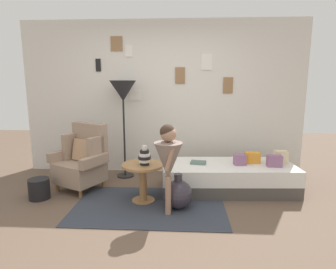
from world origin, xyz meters
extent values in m
plane|color=brown|center=(0.00, 0.00, 0.00)|extent=(12.00, 12.00, 0.00)
cube|color=silver|center=(0.00, 1.95, 1.30)|extent=(4.80, 0.10, 2.60)
cube|color=olive|center=(-0.76, 1.90, 2.21)|extent=(0.20, 0.02, 0.24)
cube|color=#60605A|center=(-0.76, 1.89, 2.21)|extent=(0.15, 0.01, 0.19)
cube|color=white|center=(-0.46, 1.90, 1.36)|extent=(0.20, 0.02, 0.18)
cube|color=#969695|center=(-0.46, 1.89, 1.36)|extent=(0.15, 0.01, 0.14)
cube|color=white|center=(0.74, 1.90, 1.91)|extent=(0.18, 0.02, 0.26)
cube|color=silver|center=(0.74, 1.89, 1.91)|extent=(0.14, 0.01, 0.20)
cube|color=black|center=(-1.09, 1.90, 1.86)|extent=(0.08, 0.02, 0.21)
cube|color=beige|center=(-1.09, 1.89, 1.86)|extent=(0.07, 0.01, 0.16)
cube|color=olive|center=(0.30, 1.90, 1.69)|extent=(0.16, 0.02, 0.27)
cube|color=#ACAC9F|center=(0.30, 1.89, 1.69)|extent=(0.13, 0.01, 0.21)
cube|color=white|center=(-0.56, 1.90, 2.09)|extent=(0.11, 0.02, 0.19)
cube|color=#5C5C55|center=(-0.56, 1.89, 2.09)|extent=(0.09, 0.01, 0.15)
cube|color=olive|center=(1.10, 1.90, 1.52)|extent=(0.16, 0.02, 0.27)
cube|color=gray|center=(1.10, 1.89, 1.52)|extent=(0.13, 0.01, 0.21)
cube|color=#333842|center=(-0.06, 0.45, 0.01)|extent=(1.93, 1.22, 0.01)
cylinder|color=olive|center=(-1.47, 0.88, 0.06)|extent=(0.04, 0.04, 0.12)
cylinder|color=olive|center=(-1.05, 0.66, 0.06)|extent=(0.04, 0.04, 0.12)
cylinder|color=olive|center=(-1.27, 1.27, 0.06)|extent=(0.04, 0.04, 0.12)
cylinder|color=olive|center=(-0.84, 1.05, 0.06)|extent=(0.04, 0.04, 0.12)
cube|color=gray|center=(-1.16, 0.97, 0.27)|extent=(0.79, 0.77, 0.30)
cube|color=gray|center=(-1.05, 1.17, 0.70)|extent=(0.60, 0.40, 0.55)
cube|color=gray|center=(-1.34, 1.17, 0.61)|extent=(0.21, 0.31, 0.39)
cube|color=gray|center=(-0.88, 0.93, 0.61)|extent=(0.21, 0.31, 0.39)
cube|color=gray|center=(-1.46, 1.10, 0.49)|extent=(0.31, 0.49, 0.14)
cube|color=gray|center=(-0.87, 0.80, 0.49)|extent=(0.31, 0.49, 0.14)
cube|color=tan|center=(-1.11, 1.05, 0.58)|extent=(0.40, 0.31, 0.33)
cube|color=#4C4742|center=(1.03, 1.06, 0.09)|extent=(1.94, 0.90, 0.18)
cube|color=white|center=(1.03, 1.06, 0.29)|extent=(1.94, 0.90, 0.22)
cube|color=beige|center=(1.79, 1.13, 0.50)|extent=(0.20, 0.15, 0.19)
cube|color=gray|center=(1.65, 0.98, 0.48)|extent=(0.20, 0.13, 0.16)
cube|color=orange|center=(1.39, 1.14, 0.48)|extent=(0.22, 0.13, 0.16)
cube|color=gray|center=(1.18, 1.03, 0.48)|extent=(0.17, 0.13, 0.16)
cylinder|color=#9E7042|center=(-0.16, 0.60, 0.01)|extent=(0.30, 0.30, 0.02)
cylinder|color=#9E7042|center=(-0.16, 0.60, 0.25)|extent=(0.10, 0.10, 0.47)
cylinder|color=#9E7042|center=(-0.16, 0.60, 0.50)|extent=(0.55, 0.55, 0.03)
cylinder|color=black|center=(-0.13, 0.56, 0.54)|extent=(0.12, 0.12, 0.04)
cylinder|color=white|center=(-0.13, 0.56, 0.58)|extent=(0.14, 0.14, 0.04)
cylinder|color=black|center=(-0.13, 0.56, 0.62)|extent=(0.16, 0.16, 0.04)
cylinder|color=white|center=(-0.13, 0.56, 0.66)|extent=(0.14, 0.14, 0.04)
cylinder|color=black|center=(-0.13, 0.56, 0.70)|extent=(0.12, 0.12, 0.04)
cylinder|color=white|center=(-0.13, 0.56, 0.75)|extent=(0.06, 0.06, 0.06)
cylinder|color=black|center=(-0.62, 1.60, 0.01)|extent=(0.28, 0.28, 0.02)
cylinder|color=black|center=(-0.62, 1.60, 0.77)|extent=(0.03, 0.03, 1.50)
cone|color=#232328|center=(-0.62, 1.60, 1.44)|extent=(0.43, 0.43, 0.33)
cylinder|color=#A37A60|center=(0.19, 0.22, 0.23)|extent=(0.07, 0.07, 0.47)
cylinder|color=#A37A60|center=(0.19, 0.32, 0.23)|extent=(0.07, 0.07, 0.47)
cone|color=gray|center=(0.19, 0.27, 0.66)|extent=(0.34, 0.34, 0.44)
cylinder|color=gray|center=(0.19, 0.27, 0.80)|extent=(0.17, 0.17, 0.17)
cylinder|color=#A37A60|center=(0.22, 0.16, 0.72)|extent=(0.13, 0.05, 0.30)
cylinder|color=#A37A60|center=(0.21, 0.39, 0.72)|extent=(0.13, 0.05, 0.30)
sphere|color=#A37A60|center=(0.19, 0.27, 0.98)|extent=(0.19, 0.19, 0.19)
sphere|color=#38281E|center=(0.18, 0.27, 1.01)|extent=(0.18, 0.18, 0.18)
cube|color=slate|center=(0.59, 1.06, 0.42)|extent=(0.24, 0.19, 0.03)
sphere|color=#332D38|center=(0.31, 0.42, 0.18)|extent=(0.37, 0.37, 0.37)
cylinder|color=#332D38|center=(0.31, 0.42, 0.41)|extent=(0.10, 0.10, 0.09)
cylinder|color=black|center=(-1.60, 0.60, 0.14)|extent=(0.28, 0.28, 0.28)
camera|label=1|loc=(0.37, -2.94, 1.58)|focal=30.08mm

